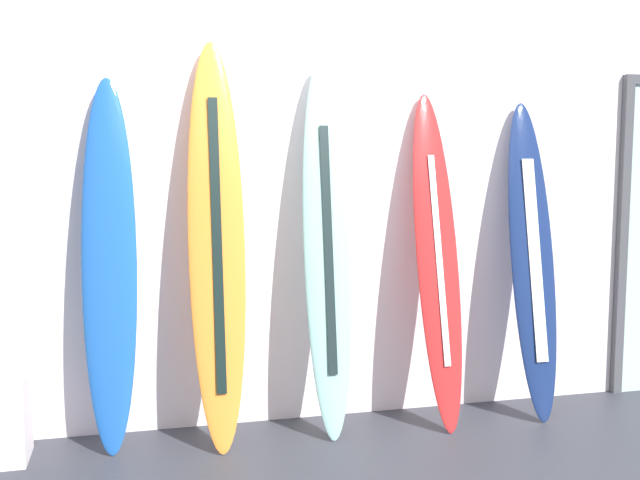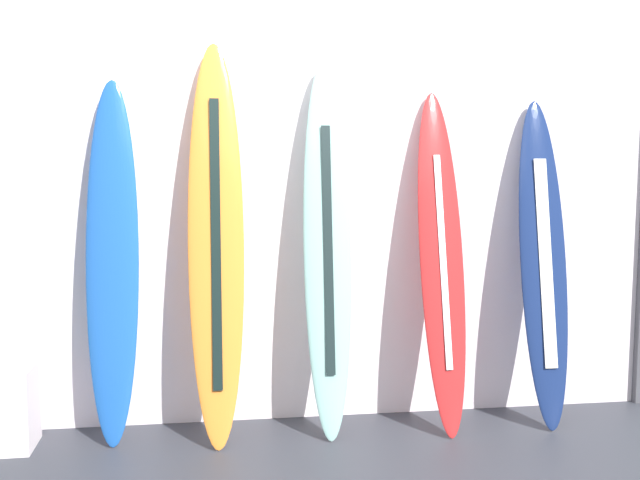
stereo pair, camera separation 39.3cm
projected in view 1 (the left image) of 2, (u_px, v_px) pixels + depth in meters
wall_back at (320, 181)px, 4.26m from camera, size 7.20×0.20×2.80m
surfboard_cobalt at (109, 265)px, 3.73m from camera, size 0.29×0.34×1.96m
surfboard_sunset at (217, 246)px, 3.80m from camera, size 0.30×0.45×2.16m
surfboard_seafoam at (327, 251)px, 3.96m from camera, size 0.27×0.41×2.07m
surfboard_crimson at (437, 260)px, 4.11m from camera, size 0.28×0.49×1.91m
surfboard_navy at (532, 259)px, 4.27m from camera, size 0.28×0.44×1.87m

